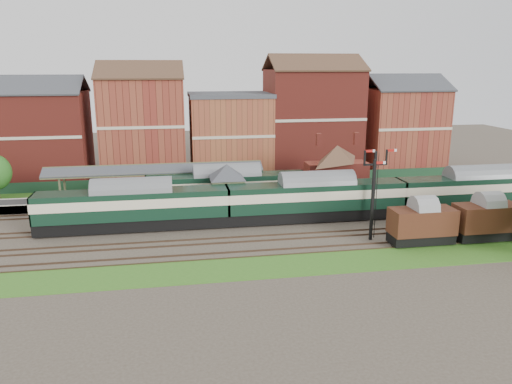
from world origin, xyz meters
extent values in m
plane|color=#473D33|center=(0.00, 0.00, 0.00)|extent=(160.00, 160.00, 0.00)
cube|color=#2D6619|center=(0.00, 16.00, 0.03)|extent=(90.00, 4.50, 0.06)
cube|color=#2D6619|center=(0.00, -12.00, 0.03)|extent=(90.00, 5.00, 0.06)
cube|color=#193823|center=(0.00, 18.00, 0.75)|extent=(90.00, 0.12, 1.50)
cube|color=#2D2D2D|center=(-5.00, 9.75, 0.50)|extent=(55.00, 3.40, 1.00)
cube|color=#6D7B58|center=(-3.00, 3.25, 1.20)|extent=(3.40, 3.20, 2.40)
cube|color=#555B38|center=(-3.00, 3.25, 3.40)|extent=(3.60, 3.40, 2.00)
pyramid|color=#383A3F|center=(-3.00, 3.25, 5.20)|extent=(5.40, 5.40, 1.60)
cube|color=maroon|center=(5.00, 3.25, 1.10)|extent=(3.00, 2.40, 2.20)
cube|color=#4C3323|center=(5.00, 2.60, 2.55)|extent=(3.20, 1.34, 0.79)
cube|color=#4C3323|center=(5.00, 3.90, 2.55)|extent=(3.20, 1.34, 0.79)
cube|color=maroon|center=(12.00, 9.75, 2.75)|extent=(8.00, 3.00, 3.50)
pyramid|color=#4C3323|center=(12.00, 9.75, 5.60)|extent=(8.10, 8.10, 2.20)
cube|color=maroon|center=(9.50, 9.75, 6.10)|extent=(0.60, 0.60, 1.60)
cube|color=maroon|center=(14.50, 9.75, 6.10)|extent=(0.60, 0.60, 1.60)
cube|color=#555B38|center=(-22.00, 8.45, 2.70)|extent=(0.22, 0.22, 3.40)
cube|color=#555B38|center=(0.00, 11.05, 2.70)|extent=(0.22, 0.22, 3.40)
cube|color=#383A3F|center=(-11.00, 8.80, 4.60)|extent=(26.00, 1.99, 0.90)
cube|color=#383A3F|center=(-11.00, 10.70, 4.60)|extent=(26.00, 1.99, 0.90)
cube|color=#555B38|center=(-11.00, 9.75, 4.98)|extent=(26.00, 0.20, 0.20)
cube|color=black|center=(12.00, -2.50, 4.00)|extent=(0.25, 0.25, 8.00)
cube|color=black|center=(12.00, -2.50, 6.60)|extent=(2.60, 0.18, 0.18)
cube|color=#B2140F|center=(11.35, -2.50, 8.05)|extent=(1.10, 0.08, 0.25)
cube|color=#B2140F|center=(13.75, -2.50, 8.05)|extent=(1.10, 0.08, 0.25)
cube|color=black|center=(10.00, -7.00, 4.00)|extent=(0.25, 0.25, 8.00)
cube|color=#B2140F|center=(10.55, -7.00, 7.70)|extent=(1.10, 0.08, 0.25)
cube|color=maroon|center=(-28.00, 25.00, 6.50)|extent=(14.00, 10.00, 13.00)
cube|color=maroon|center=(-13.00, 25.00, 7.50)|extent=(12.00, 10.00, 15.00)
cube|color=brown|center=(0.00, 25.00, 6.00)|extent=(12.00, 10.00, 12.00)
cube|color=maroon|center=(13.00, 25.00, 8.00)|extent=(14.00, 10.00, 16.00)
cube|color=maroon|center=(28.00, 25.00, 6.50)|extent=(12.00, 10.00, 13.00)
cube|color=black|center=(-13.15, 0.00, 0.76)|extent=(19.62, 2.75, 1.20)
cube|color=black|center=(-13.15, 0.00, 2.78)|extent=(19.62, 3.05, 2.83)
cube|color=beige|center=(-13.15, 0.00, 3.12)|extent=(19.64, 3.09, 0.98)
cube|color=slate|center=(-13.15, 0.00, 4.36)|extent=(19.62, 3.05, 0.65)
cube|color=black|center=(6.48, 0.00, 0.76)|extent=(19.62, 2.75, 1.20)
cube|color=black|center=(6.48, 0.00, 2.78)|extent=(19.62, 3.05, 2.83)
cube|color=beige|center=(6.48, 0.00, 3.12)|extent=(19.64, 3.09, 0.98)
cube|color=slate|center=(6.48, 0.00, 4.36)|extent=(19.62, 3.05, 0.65)
cube|color=black|center=(26.10, 0.00, 0.76)|extent=(19.62, 2.75, 1.20)
cube|color=black|center=(26.10, 0.00, 2.78)|extent=(19.62, 3.05, 2.83)
cube|color=beige|center=(26.10, 0.00, 3.12)|extent=(19.64, 3.09, 0.98)
cube|color=slate|center=(26.10, 0.00, 4.36)|extent=(19.62, 3.05, 0.65)
cube|color=black|center=(-2.65, 6.50, 0.74)|extent=(19.09, 2.67, 1.17)
cube|color=black|center=(-2.65, 6.50, 2.71)|extent=(19.09, 2.97, 2.76)
cube|color=beige|center=(-2.65, 6.50, 3.04)|extent=(19.11, 3.01, 0.95)
cube|color=slate|center=(-2.65, 6.50, 4.24)|extent=(19.09, 2.97, 0.64)
cube|color=black|center=(14.27, -9.00, 0.62)|extent=(6.10, 2.25, 0.92)
cube|color=#461F14|center=(14.27, -9.00, 2.30)|extent=(6.10, 2.64, 2.44)
cube|color=gray|center=(14.27, -9.00, 3.64)|extent=(6.10, 2.64, 0.45)
cube|color=black|center=(21.07, -9.00, 0.63)|extent=(6.25, 2.30, 0.94)
cube|color=#461F14|center=(21.07, -9.00, 2.35)|extent=(6.25, 2.71, 2.50)
cube|color=gray|center=(21.07, -9.00, 3.72)|extent=(6.25, 2.71, 0.46)
camera|label=1|loc=(-8.99, -50.92, 16.78)|focal=35.00mm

